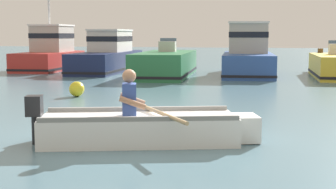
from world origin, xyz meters
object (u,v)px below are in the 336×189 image
(moored_boat_red, at_px, (50,53))
(rowboat_with_person, at_px, (143,127))
(moored_boat_navy, at_px, (108,56))
(mooring_buoy, at_px, (77,89))
(moored_boat_green, at_px, (166,65))
(moored_boat_blue, at_px, (248,55))

(moored_boat_red, bearing_deg, rowboat_with_person, -57.76)
(rowboat_with_person, relative_size, moored_boat_red, 0.70)
(moored_boat_navy, bearing_deg, mooring_buoy, -74.04)
(moored_boat_green, height_order, mooring_buoy, moored_boat_green)
(rowboat_with_person, height_order, moored_boat_red, moored_boat_red)
(moored_boat_navy, bearing_deg, rowboat_with_person, -66.87)
(moored_boat_navy, distance_m, moored_boat_green, 3.90)
(rowboat_with_person, height_order, moored_boat_blue, moored_boat_blue)
(moored_boat_red, relative_size, moored_boat_green, 0.81)
(moored_boat_navy, xyz_separation_m, moored_boat_green, (3.35, -1.98, -0.26))
(moored_boat_red, bearing_deg, moored_boat_blue, -4.58)
(mooring_buoy, bearing_deg, moored_boat_green, 85.02)
(moored_boat_red, bearing_deg, mooring_buoy, -58.85)
(moored_boat_navy, height_order, moored_boat_green, moored_boat_navy)
(moored_boat_navy, relative_size, moored_boat_green, 1.05)
(rowboat_with_person, xyz_separation_m, moored_boat_navy, (-6.30, 14.76, 0.49))
(moored_boat_green, bearing_deg, mooring_buoy, -94.98)
(moored_boat_red, distance_m, mooring_buoy, 11.32)
(rowboat_with_person, relative_size, moored_boat_blue, 0.63)
(rowboat_with_person, bearing_deg, moored_boat_navy, 113.13)
(moored_boat_green, relative_size, mooring_buoy, 14.88)
(moored_boat_blue, bearing_deg, moored_boat_red, 175.42)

